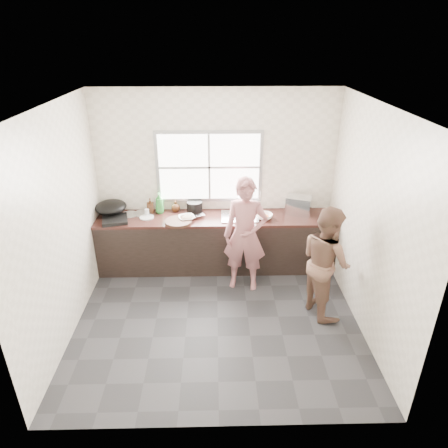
{
  "coord_description": "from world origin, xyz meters",
  "views": [
    {
      "loc": [
        -0.01,
        -4.17,
        3.39
      ],
      "look_at": [
        0.1,
        0.65,
        1.05
      ],
      "focal_mm": 32.0,
      "sensor_mm": 36.0,
      "label": 1
    }
  ],
  "objects_px": {
    "person_side": "(326,261)",
    "bowl_mince": "(187,218)",
    "bowl_held": "(240,220)",
    "glass_jar": "(147,212)",
    "bowl_crabs": "(264,217)",
    "bottle_brown_short": "(176,206)",
    "black_pot": "(195,207)",
    "bottle_green": "(159,203)",
    "bottle_brown_tall": "(150,206)",
    "burner": "(115,220)",
    "wok": "(111,207)",
    "cutting_board": "(178,222)",
    "woman": "(245,239)",
    "plate_food": "(147,217)",
    "dish_rack": "(299,205)",
    "pot_lid_left": "(129,215)",
    "pot_lid_right": "(143,213)"
  },
  "relations": [
    {
      "from": "bowl_crabs",
      "to": "bottle_green",
      "type": "distance_m",
      "value": 1.61
    },
    {
      "from": "glass_jar",
      "to": "woman",
      "type": "bearing_deg",
      "value": -23.66
    },
    {
      "from": "bottle_green",
      "to": "burner",
      "type": "height_order",
      "value": "bottle_green"
    },
    {
      "from": "dish_rack",
      "to": "woman",
      "type": "bearing_deg",
      "value": -122.19
    },
    {
      "from": "pot_lid_left",
      "to": "pot_lid_right",
      "type": "relative_size",
      "value": 0.98
    },
    {
      "from": "bowl_mince",
      "to": "black_pot",
      "type": "bearing_deg",
      "value": 68.9
    },
    {
      "from": "bowl_mince",
      "to": "bottle_brown_short",
      "type": "xyz_separation_m",
      "value": [
        -0.19,
        0.32,
        0.05
      ]
    },
    {
      "from": "pot_lid_right",
      "to": "woman",
      "type": "bearing_deg",
      "value": -24.39
    },
    {
      "from": "glass_jar",
      "to": "pot_lid_right",
      "type": "xyz_separation_m",
      "value": [
        -0.08,
        0.06,
        -0.04
      ]
    },
    {
      "from": "bowl_held",
      "to": "cutting_board",
      "type": "bearing_deg",
      "value": -179.54
    },
    {
      "from": "bowl_mince",
      "to": "glass_jar",
      "type": "height_order",
      "value": "glass_jar"
    },
    {
      "from": "cutting_board",
      "to": "bowl_held",
      "type": "height_order",
      "value": "bowl_held"
    },
    {
      "from": "cutting_board",
      "to": "bottle_brown_short",
      "type": "height_order",
      "value": "bottle_brown_short"
    },
    {
      "from": "burner",
      "to": "pot_lid_right",
      "type": "relative_size",
      "value": 1.27
    },
    {
      "from": "person_side",
      "to": "bowl_held",
      "type": "distance_m",
      "value": 1.41
    },
    {
      "from": "bottle_green",
      "to": "glass_jar",
      "type": "height_order",
      "value": "bottle_green"
    },
    {
      "from": "wok",
      "to": "bottle_green",
      "type": "bearing_deg",
      "value": 7.97
    },
    {
      "from": "bottle_brown_tall",
      "to": "bowl_held",
      "type": "bearing_deg",
      "value": -16.05
    },
    {
      "from": "person_side",
      "to": "bowl_crabs",
      "type": "height_order",
      "value": "person_side"
    },
    {
      "from": "wok",
      "to": "bowl_crabs",
      "type": "bearing_deg",
      "value": -3.89
    },
    {
      "from": "bowl_mince",
      "to": "pot_lid_right",
      "type": "height_order",
      "value": "bowl_mince"
    },
    {
      "from": "bottle_brown_short",
      "to": "glass_jar",
      "type": "xyz_separation_m",
      "value": [
        -0.42,
        -0.15,
        -0.03
      ]
    },
    {
      "from": "person_side",
      "to": "glass_jar",
      "type": "xyz_separation_m",
      "value": [
        -2.44,
        1.22,
        0.16
      ]
    },
    {
      "from": "bottle_brown_tall",
      "to": "black_pot",
      "type": "bearing_deg",
      "value": -0.94
    },
    {
      "from": "pot_lid_right",
      "to": "dish_rack",
      "type": "bearing_deg",
      "value": -1.0
    },
    {
      "from": "person_side",
      "to": "bottle_brown_short",
      "type": "distance_m",
      "value": 2.44
    },
    {
      "from": "bowl_mince",
      "to": "bowl_held",
      "type": "height_order",
      "value": "same"
    },
    {
      "from": "plate_food",
      "to": "dish_rack",
      "type": "distance_m",
      "value": 2.31
    },
    {
      "from": "bottle_green",
      "to": "bottle_brown_short",
      "type": "bearing_deg",
      "value": 12.78
    },
    {
      "from": "dish_rack",
      "to": "bottle_brown_short",
      "type": "bearing_deg",
      "value": -163.35
    },
    {
      "from": "bottle_brown_tall",
      "to": "woman",
      "type": "bearing_deg",
      "value": -28.13
    },
    {
      "from": "bowl_crabs",
      "to": "plate_food",
      "type": "xyz_separation_m",
      "value": [
        -1.76,
        0.07,
        -0.02
      ]
    },
    {
      "from": "bowl_crabs",
      "to": "plate_food",
      "type": "height_order",
      "value": "bowl_crabs"
    },
    {
      "from": "wok",
      "to": "plate_food",
      "type": "bearing_deg",
      "value": -8.67
    },
    {
      "from": "black_pot",
      "to": "woman",
      "type": "bearing_deg",
      "value": -45.49
    },
    {
      "from": "glass_jar",
      "to": "burner",
      "type": "distance_m",
      "value": 0.49
    },
    {
      "from": "woman",
      "to": "bottle_brown_tall",
      "type": "distance_m",
      "value": 1.61
    },
    {
      "from": "bowl_mince",
      "to": "glass_jar",
      "type": "bearing_deg",
      "value": 164.23
    },
    {
      "from": "bowl_held",
      "to": "glass_jar",
      "type": "relative_size",
      "value": 1.85
    },
    {
      "from": "bottle_brown_short",
      "to": "wok",
      "type": "height_order",
      "value": "wok"
    },
    {
      "from": "person_side",
      "to": "bottle_brown_tall",
      "type": "xyz_separation_m",
      "value": [
        -2.4,
        1.34,
        0.21
      ]
    },
    {
      "from": "person_side",
      "to": "black_pot",
      "type": "bearing_deg",
      "value": 34.46
    },
    {
      "from": "bowl_mince",
      "to": "woman",
      "type": "bearing_deg",
      "value": -28.88
    },
    {
      "from": "bottle_green",
      "to": "burner",
      "type": "bearing_deg",
      "value": -154.9
    },
    {
      "from": "bottle_brown_tall",
      "to": "burner",
      "type": "bearing_deg",
      "value": -146.34
    },
    {
      "from": "black_pot",
      "to": "bottle_brown_short",
      "type": "xyz_separation_m",
      "value": [
        -0.3,
        0.04,
        -0.01
      ]
    },
    {
      "from": "bowl_mince",
      "to": "bowl_crabs",
      "type": "height_order",
      "value": "bowl_crabs"
    },
    {
      "from": "woman",
      "to": "cutting_board",
      "type": "distance_m",
      "value": 1.02
    },
    {
      "from": "person_side",
      "to": "bowl_mince",
      "type": "bearing_deg",
      "value": 42.34
    },
    {
      "from": "black_pot",
      "to": "pot_lid_left",
      "type": "bearing_deg",
      "value": -174.88
    }
  ]
}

